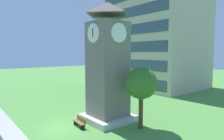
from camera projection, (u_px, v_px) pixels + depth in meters
ground_plane at (62, 128)px, 18.31m from camera, size 160.00×160.00×0.00m
kerb_strip at (16, 139)px, 15.80m from camera, size 120.00×1.60×0.01m
office_building at (157, 24)px, 40.59m from camera, size 17.13×14.32×25.60m
clock_tower at (108, 68)px, 19.81m from camera, size 4.42×4.42×11.87m
park_bench at (80, 122)px, 18.47m from camera, size 1.83×0.61×0.88m
tree_streetside at (141, 84)px, 17.77m from camera, size 2.89×2.89×5.64m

